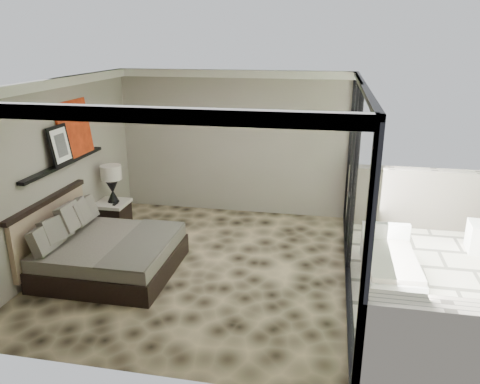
% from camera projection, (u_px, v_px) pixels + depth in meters
% --- Properties ---
extents(floor, '(5.00, 5.00, 0.00)m').
position_uv_depth(floor, '(200.00, 265.00, 7.27)').
color(floor, black).
rests_on(floor, ground).
extents(ceiling, '(4.50, 5.00, 0.02)m').
position_uv_depth(ceiling, '(195.00, 82.00, 6.39)').
color(ceiling, silver).
rests_on(ceiling, back_wall).
extents(back_wall, '(4.50, 0.02, 2.80)m').
position_uv_depth(back_wall, '(233.00, 143.00, 9.15)').
color(back_wall, gray).
rests_on(back_wall, floor).
extents(left_wall, '(0.02, 5.00, 2.80)m').
position_uv_depth(left_wall, '(58.00, 171.00, 7.24)').
color(left_wall, gray).
rests_on(left_wall, floor).
extents(glass_wall, '(0.08, 5.00, 2.80)m').
position_uv_depth(glass_wall, '(355.00, 189.00, 6.42)').
color(glass_wall, white).
rests_on(glass_wall, floor).
extents(terrace_slab, '(3.00, 5.00, 0.12)m').
position_uv_depth(terrace_slab, '(456.00, 293.00, 6.60)').
color(terrace_slab, beige).
rests_on(terrace_slab, ground).
extents(picture_ledge, '(0.12, 2.20, 0.05)m').
position_uv_depth(picture_ledge, '(65.00, 164.00, 7.29)').
color(picture_ledge, black).
rests_on(picture_ledge, left_wall).
extents(bed, '(1.92, 1.86, 1.06)m').
position_uv_depth(bed, '(105.00, 252.00, 7.01)').
color(bed, black).
rests_on(bed, floor).
extents(nightstand, '(0.64, 0.64, 0.58)m').
position_uv_depth(nightstand, '(113.00, 214.00, 8.60)').
color(nightstand, black).
rests_on(nightstand, floor).
extents(table_lamp, '(0.37, 0.37, 0.68)m').
position_uv_depth(table_lamp, '(112.00, 179.00, 8.40)').
color(table_lamp, black).
rests_on(table_lamp, nightstand).
extents(abstract_canvas, '(0.13, 0.90, 0.90)m').
position_uv_depth(abstract_canvas, '(74.00, 129.00, 7.54)').
color(abstract_canvas, '#BC3C10').
rests_on(abstract_canvas, picture_ledge).
extents(framed_print, '(0.11, 0.50, 0.60)m').
position_uv_depth(framed_print, '(60.00, 145.00, 7.06)').
color(framed_print, black).
rests_on(framed_print, picture_ledge).
extents(lounger, '(0.80, 1.52, 0.58)m').
position_uv_depth(lounger, '(390.00, 265.00, 6.90)').
color(lounger, white).
rests_on(lounger, terrace_slab).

